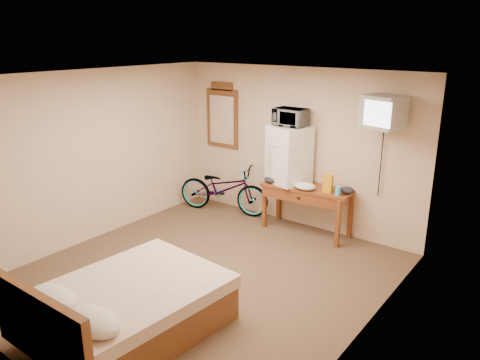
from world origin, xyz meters
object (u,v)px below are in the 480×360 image
at_px(blue_cup, 338,191).
at_px(bed, 124,309).
at_px(wall_mirror, 222,116).
at_px(bicycle, 223,188).
at_px(mini_fridge, 289,155).
at_px(crt_television, 383,112).
at_px(microwave, 290,117).
at_px(desk, 306,194).

relative_size(blue_cup, bed, 0.07).
height_order(blue_cup, wall_mirror, wall_mirror).
height_order(wall_mirror, bicycle, wall_mirror).
height_order(mini_fridge, blue_cup, mini_fridge).
distance_m(crt_television, bicycle, 3.07).
bearing_deg(blue_cup, mini_fridge, 173.35).
height_order(microwave, crt_television, crt_television).
distance_m(microwave, blue_cup, 1.31).
distance_m(crt_television, wall_mirror, 2.95).
relative_size(mini_fridge, wall_mirror, 0.79).
relative_size(microwave, bicycle, 0.29).
relative_size(bicycle, bed, 0.82).
distance_m(blue_cup, crt_television, 1.29).
relative_size(desk, blue_cup, 10.70).
bearing_deg(wall_mirror, bicycle, -50.09).
distance_m(desk, bed, 3.40).
relative_size(microwave, crt_television, 0.75).
distance_m(blue_cup, bed, 3.43).
xyz_separation_m(crt_television, wall_mirror, (-2.92, 0.25, -0.38)).
bearing_deg(mini_fridge, wall_mirror, 170.97).
xyz_separation_m(crt_television, bicycle, (-2.64, -0.07, -1.56)).
height_order(mini_fridge, bed, mini_fridge).
height_order(desk, bicycle, bicycle).
relative_size(desk, mini_fridge, 1.58).
bearing_deg(bed, bicycle, 112.53).
bearing_deg(bed, mini_fridge, 92.47).
distance_m(mini_fridge, microwave, 0.58).
relative_size(wall_mirror, bicycle, 0.69).
bearing_deg(bicycle, crt_television, -103.03).
bearing_deg(crt_television, microwave, 179.50).
height_order(blue_cup, bicycle, blue_cup).
xyz_separation_m(mini_fridge, blue_cup, (0.89, -0.10, -0.38)).
distance_m(desk, blue_cup, 0.59).
distance_m(microwave, wall_mirror, 1.53).
height_order(blue_cup, crt_television, crt_television).
bearing_deg(bed, microwave, 92.46).
xyz_separation_m(blue_cup, crt_television, (0.52, 0.09, 1.17)).
relative_size(desk, wall_mirror, 1.26).
bearing_deg(microwave, blue_cup, -5.04).
relative_size(desk, bed, 0.71).
xyz_separation_m(microwave, wall_mirror, (-1.51, 0.24, -0.17)).
height_order(wall_mirror, bed, wall_mirror).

